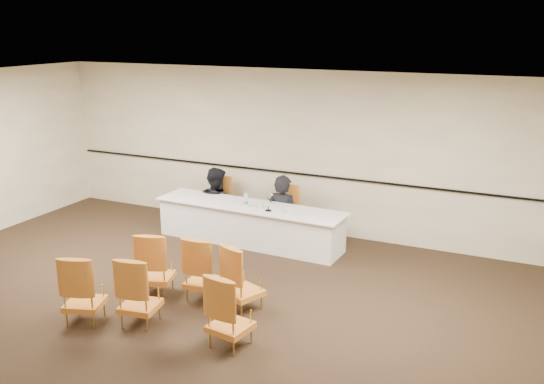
{
  "coord_description": "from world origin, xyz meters",
  "views": [
    {
      "loc": [
        4.28,
        -6.09,
        3.79
      ],
      "look_at": [
        0.2,
        2.6,
        1.1
      ],
      "focal_mm": 40.0,
      "sensor_mm": 36.0,
      "label": 1
    }
  ],
  "objects_px": {
    "coffee_cup": "(289,211)",
    "drinking_glass": "(260,205)",
    "panelist_main": "(283,221)",
    "panelist_second": "(216,209)",
    "aud_chair_front_right": "(243,277)",
    "aud_chair_back_mid": "(139,290)",
    "panel_table": "(250,224)",
    "aud_chair_front_left": "(156,263)",
    "aud_chair_front_mid": "(204,268)",
    "water_bottle": "(246,200)",
    "microphone": "(268,203)",
    "aud_chair_back_right": "(230,310)",
    "aud_chair_back_left": "(84,288)",
    "panelist_main_chair": "(283,212)",
    "panelist_second_chair": "(216,202)"
  },
  "relations": [
    {
      "from": "aud_chair_front_right",
      "to": "aud_chair_back_mid",
      "type": "distance_m",
      "value": 1.37
    },
    {
      "from": "water_bottle",
      "to": "coffee_cup",
      "type": "height_order",
      "value": "water_bottle"
    },
    {
      "from": "panelist_main_chair",
      "to": "panel_table",
      "type": "bearing_deg",
      "value": -126.41
    },
    {
      "from": "microphone",
      "to": "aud_chair_back_right",
      "type": "distance_m",
      "value": 3.28
    },
    {
      "from": "panel_table",
      "to": "aud_chair_back_right",
      "type": "relative_size",
      "value": 3.68
    },
    {
      "from": "water_bottle",
      "to": "microphone",
      "type": "bearing_deg",
      "value": -10.43
    },
    {
      "from": "aud_chair_front_mid",
      "to": "aud_chair_front_left",
      "type": "bearing_deg",
      "value": -173.28
    },
    {
      "from": "drinking_glass",
      "to": "aud_chair_front_left",
      "type": "distance_m",
      "value": 2.47
    },
    {
      "from": "microphone",
      "to": "drinking_glass",
      "type": "distance_m",
      "value": 0.26
    },
    {
      "from": "microphone",
      "to": "aud_chair_back_left",
      "type": "height_order",
      "value": "microphone"
    },
    {
      "from": "coffee_cup",
      "to": "drinking_glass",
      "type": "bearing_deg",
      "value": 165.9
    },
    {
      "from": "panelist_main",
      "to": "aud_chair_front_right",
      "type": "relative_size",
      "value": 1.83
    },
    {
      "from": "water_bottle",
      "to": "panelist_main",
      "type": "bearing_deg",
      "value": 53.66
    },
    {
      "from": "panelist_second",
      "to": "aud_chair_front_mid",
      "type": "xyz_separation_m",
      "value": [
        1.47,
        -2.87,
        0.14
      ]
    },
    {
      "from": "panel_table",
      "to": "coffee_cup",
      "type": "relative_size",
      "value": 28.17
    },
    {
      "from": "panelist_main",
      "to": "water_bottle",
      "type": "xyz_separation_m",
      "value": [
        -0.44,
        -0.59,
        0.51
      ]
    },
    {
      "from": "panelist_main",
      "to": "aud_chair_back_left",
      "type": "distance_m",
      "value": 4.18
    },
    {
      "from": "panelist_second",
      "to": "aud_chair_front_right",
      "type": "height_order",
      "value": "panelist_second"
    },
    {
      "from": "microphone",
      "to": "aud_chair_back_mid",
      "type": "relative_size",
      "value": 0.3
    },
    {
      "from": "panelist_second",
      "to": "coffee_cup",
      "type": "height_order",
      "value": "panelist_second"
    },
    {
      "from": "water_bottle",
      "to": "aud_chair_back_right",
      "type": "bearing_deg",
      "value": -65.61
    },
    {
      "from": "coffee_cup",
      "to": "aud_chair_front_right",
      "type": "bearing_deg",
      "value": -82.98
    },
    {
      "from": "aud_chair_back_mid",
      "to": "aud_chair_back_right",
      "type": "distance_m",
      "value": 1.33
    },
    {
      "from": "water_bottle",
      "to": "aud_chair_back_mid",
      "type": "distance_m",
      "value": 3.23
    },
    {
      "from": "panelist_main",
      "to": "aud_chair_back_mid",
      "type": "bearing_deg",
      "value": 90.23
    },
    {
      "from": "panelist_main",
      "to": "panelist_second",
      "type": "height_order",
      "value": "panelist_main"
    },
    {
      "from": "drinking_glass",
      "to": "aud_chair_back_right",
      "type": "distance_m",
      "value": 3.46
    },
    {
      "from": "panelist_main",
      "to": "aud_chair_front_mid",
      "type": "relative_size",
      "value": 1.83
    },
    {
      "from": "panelist_second",
      "to": "aud_chair_front_right",
      "type": "bearing_deg",
      "value": 142.53
    },
    {
      "from": "panelist_main",
      "to": "aud_chair_back_right",
      "type": "bearing_deg",
      "value": 109.94
    },
    {
      "from": "panelist_second",
      "to": "microphone",
      "type": "distance_m",
      "value": 1.71
    },
    {
      "from": "aud_chair_front_right",
      "to": "aud_chair_back_left",
      "type": "xyz_separation_m",
      "value": [
        -1.71,
        -1.19,
        0.0
      ]
    },
    {
      "from": "panelist_second",
      "to": "aud_chair_front_right",
      "type": "distance_m",
      "value": 3.61
    },
    {
      "from": "panel_table",
      "to": "microphone",
      "type": "bearing_deg",
      "value": -18.01
    },
    {
      "from": "aud_chair_front_left",
      "to": "aud_chair_back_mid",
      "type": "xyz_separation_m",
      "value": [
        0.36,
        -0.85,
        0.0
      ]
    },
    {
      "from": "water_bottle",
      "to": "aud_chair_front_left",
      "type": "bearing_deg",
      "value": -95.66
    },
    {
      "from": "panelist_second_chair",
      "to": "coffee_cup",
      "type": "height_order",
      "value": "panelist_second_chair"
    },
    {
      "from": "aud_chair_back_left",
      "to": "water_bottle",
      "type": "bearing_deg",
      "value": 62.08
    },
    {
      "from": "panel_table",
      "to": "aud_chair_back_right",
      "type": "bearing_deg",
      "value": -64.5
    },
    {
      "from": "aud_chair_back_right",
      "to": "panelist_main_chair",
      "type": "bearing_deg",
      "value": 113.36
    },
    {
      "from": "aud_chair_front_left",
      "to": "aud_chair_front_mid",
      "type": "relative_size",
      "value": 1.0
    },
    {
      "from": "panelist_second_chair",
      "to": "drinking_glass",
      "type": "xyz_separation_m",
      "value": [
        1.25,
        -0.61,
        0.27
      ]
    },
    {
      "from": "panel_table",
      "to": "aud_chair_back_mid",
      "type": "bearing_deg",
      "value": -86.35
    },
    {
      "from": "panel_table",
      "to": "aud_chair_back_left",
      "type": "bearing_deg",
      "value": -97.66
    },
    {
      "from": "panelist_second",
      "to": "panelist_main",
      "type": "bearing_deg",
      "value": -165.42
    },
    {
      "from": "panelist_main_chair",
      "to": "drinking_glass",
      "type": "distance_m",
      "value": 0.64
    },
    {
      "from": "drinking_glass",
      "to": "aud_chair_back_left",
      "type": "height_order",
      "value": "aud_chair_back_left"
    },
    {
      "from": "panelist_main_chair",
      "to": "aud_chair_front_left",
      "type": "bearing_deg",
      "value": -100.78
    },
    {
      "from": "panelist_main",
      "to": "microphone",
      "type": "xyz_separation_m",
      "value": [
        0.04,
        -0.68,
        0.53
      ]
    },
    {
      "from": "panelist_second",
      "to": "aud_chair_back_mid",
      "type": "height_order",
      "value": "panelist_second"
    }
  ]
}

